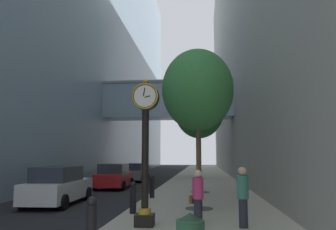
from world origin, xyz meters
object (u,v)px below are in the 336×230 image
Objects in this scene: bollard_nearest at (91,221)px; car_white_near at (58,186)px; bollard_fourth at (144,190)px; bollard_fifth at (152,186)px; street_tree_mid_near at (199,110)px; street_tree_near at (198,90)px; bollard_third at (133,197)px; car_grey_far at (135,172)px; pedestrian_walking at (198,196)px; car_red_mid at (114,176)px; pedestrian_by_clock at (243,195)px; street_clock at (145,143)px.

car_white_near is (-4.11, 7.34, 0.10)m from bollard_nearest.
bollard_fifth is at bearing 90.00° from bollard_fourth.
street_tree_near is at bearing -90.00° from street_tree_mid_near.
bollard_third is (0.00, 4.56, 0.00)m from bollard_nearest.
car_grey_far is at bearing 99.01° from bollard_nearest.
car_grey_far is at bearing 107.18° from pedestrian_walking.
street_tree_near is 1.00× the size of street_tree_mid_near.
street_tree_near is 1.37× the size of car_white_near.
street_tree_mid_near is at bearing 50.41° from bollard_fifth.
bollard_fifth is at bearing -58.70° from car_red_mid.
street_tree_near is 1.55× the size of car_grey_far.
pedestrian_walking is at bearing 171.12° from pedestrian_by_clock.
bollard_third is 3.04m from pedestrian_walking.
bollard_nearest is 0.18× the size of street_tree_mid_near.
pedestrian_walking reaches higher than car_white_near.
car_white_near reaches higher than bollard_nearest.
car_grey_far is at bearing 87.15° from car_white_near.
car_red_mid is at bearing -91.35° from car_grey_far.
car_white_near is at bearing 144.64° from pedestrian_walking.
street_tree_mid_near is 3.71× the size of pedestrian_by_clock.
street_tree_near is at bearing 111.49° from pedestrian_by_clock.
pedestrian_by_clock reaches higher than bollard_fifth.
car_grey_far is at bearing 102.48° from street_clock.
bollard_third is 0.65× the size of pedestrian_by_clock.
bollard_fourth is 0.69× the size of pedestrian_walking.
street_clock is 7.17m from car_white_near.
street_tree_near is 3.94× the size of pedestrian_walking.
street_tree_mid_near is 7.82m from car_red_mid.
bollard_nearest is 0.69× the size of pedestrian_walking.
bollard_third is 11.01m from car_red_mid.
pedestrian_walking reaches higher than bollard_third.
bollard_fourth is 0.24× the size of car_white_near.
bollard_third is 1.00× the size of bollard_fifth.
pedestrian_by_clock reaches higher than car_red_mid.
street_tree_mid_near is at bearing -26.58° from car_red_mid.
bollard_fourth is at bearing -76.90° from car_grey_far.
car_white_near is at bearing 173.15° from bollard_fourth.
car_white_near reaches higher than bollard_third.
bollard_nearest is 0.26× the size of car_red_mid.
bollard_third is at bearing 90.00° from bollard_nearest.
street_clock is at bearing -178.39° from pedestrian_by_clock.
pedestrian_by_clock reaches higher than car_white_near.
bollard_fifth is 0.27× the size of car_grey_far.
bollard_fourth is 5.72m from pedestrian_by_clock.
bollard_fourth is 0.26× the size of car_red_mid.
car_grey_far is (-3.41, 14.65, 0.04)m from bollard_fourth.
car_grey_far is (-5.79, 9.49, -4.16)m from street_tree_mid_near.
street_tree_mid_near reaches higher than pedestrian_by_clock.
street_tree_mid_near is 1.50× the size of car_red_mid.
street_tree_mid_near reaches higher than bollard_nearest.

